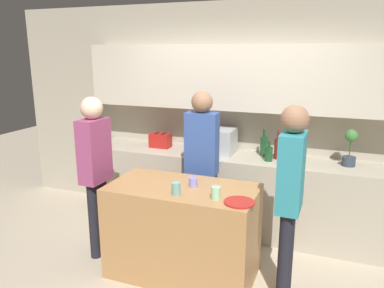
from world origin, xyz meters
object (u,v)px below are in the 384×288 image
bottle_0 (264,146)px  cup_2 (176,188)px  cup_0 (193,182)px  cup_1 (216,193)px  microwave (213,140)px  bottle_2 (278,148)px  plate_on_island (239,202)px  person_left (290,188)px  toaster (160,140)px  potted_plant (350,148)px  person_center (202,155)px  bottle_1 (269,154)px  person_right (95,163)px

bottle_0 → cup_2: bearing=-109.5°
cup_0 → cup_1: bearing=-36.5°
microwave → bottle_2: 0.77m
plate_on_island → person_left: person_left is taller
microwave → toaster: microwave is taller
cup_1 → potted_plant: bearing=51.2°
microwave → toaster: (-0.70, 0.00, -0.06)m
microwave → person_center: bearing=-85.2°
bottle_2 → person_left: bearing=-76.6°
toaster → cup_1: bearing=-48.9°
bottle_1 → bottle_2: bottle_2 is taller
cup_1 → person_right: size_ratio=0.06×
toaster → bottle_0: 1.31m
potted_plant → person_right: bearing=-155.0°
potted_plant → plate_on_island: 1.61m
bottle_2 → cup_0: 1.27m
bottle_1 → cup_2: (-0.59, -1.23, -0.06)m
cup_1 → cup_2: (-0.36, -0.03, 0.00)m
plate_on_island → person_right: person_right is taller
toaster → cup_2: toaster is taller
potted_plant → cup_2: 1.97m
microwave → cup_2: (0.10, -1.35, -0.12)m
potted_plant → person_center: (-1.48, -0.53, -0.09)m
microwave → cup_0: bearing=-81.3°
bottle_0 → person_left: person_left is taller
cup_0 → cup_1: size_ratio=0.79×
toaster → plate_on_island: (1.37, -1.34, -0.11)m
cup_0 → person_center: (-0.12, 0.58, 0.09)m
cup_2 → person_center: person_center is taller
plate_on_island → cup_1: 0.22m
person_left → bottle_0: bearing=21.0°
plate_on_island → cup_0: bearing=155.3°
bottle_2 → cup_2: bearing=-116.4°
plate_on_island → toaster: bearing=135.5°
plate_on_island → person_left: (0.38, 0.17, 0.12)m
bottle_1 → cup_2: bearing=-115.8°
bottle_2 → cup_0: bearing=-118.3°
toaster → person_center: person_center is taller
toaster → person_right: (-0.19, -1.13, -0.01)m
potted_plant → cup_1: (-1.07, -1.33, -0.17)m
person_center → cup_1: bearing=114.5°
cup_1 → person_right: (-1.35, 0.20, 0.06)m
cup_0 → toaster: bearing=128.0°
cup_1 → cup_2: bearing=-175.9°
bottle_0 → cup_1: (-0.15, -1.39, -0.10)m
bottle_1 → person_center: size_ratio=0.13×
bottle_1 → cup_2: 1.37m
bottle_1 → bottle_2: (0.08, 0.12, 0.04)m
bottle_0 → bottle_1: 0.21m
bottle_2 → person_left: person_left is taller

